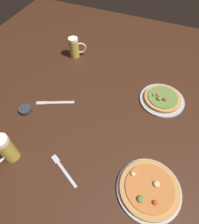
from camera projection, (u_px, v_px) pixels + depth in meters
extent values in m
cube|color=#3D2114|center=(100.00, 116.00, 1.15)|extent=(2.40, 2.40, 0.03)
cylinder|color=#B2B2B7|center=(149.00, 190.00, 0.88)|extent=(0.29, 0.29, 0.01)
cylinder|color=tan|center=(149.00, 189.00, 0.87)|extent=(0.27, 0.27, 0.02)
cylinder|color=#C67038|center=(150.00, 188.00, 0.86)|extent=(0.22, 0.22, 0.01)
ellipsoid|color=#B73823|center=(155.00, 203.00, 0.81)|extent=(0.02, 0.02, 0.01)
ellipsoid|color=olive|center=(141.00, 199.00, 0.82)|extent=(0.03, 0.03, 0.01)
ellipsoid|color=#DBC67A|center=(133.00, 174.00, 0.89)|extent=(0.02, 0.02, 0.01)
ellipsoid|color=#DBC67A|center=(157.00, 184.00, 0.86)|extent=(0.03, 0.03, 0.01)
cylinder|color=#B2B2B7|center=(162.00, 100.00, 1.20)|extent=(0.27, 0.27, 0.01)
cylinder|color=tan|center=(162.00, 98.00, 1.19)|extent=(0.22, 0.22, 0.02)
cylinder|color=olive|center=(163.00, 97.00, 1.18)|extent=(0.18, 0.18, 0.01)
ellipsoid|color=#C67038|center=(158.00, 95.00, 1.18)|extent=(0.02, 0.02, 0.01)
ellipsoid|color=#B73823|center=(165.00, 99.00, 1.16)|extent=(0.03, 0.03, 0.01)
ellipsoid|color=olive|center=(154.00, 95.00, 1.18)|extent=(0.02, 0.02, 0.01)
ellipsoid|color=olive|center=(159.00, 98.00, 1.16)|extent=(0.03, 0.03, 0.02)
cylinder|color=gold|center=(74.00, 49.00, 1.42)|extent=(0.07, 0.07, 0.13)
cylinder|color=white|center=(73.00, 39.00, 1.36)|extent=(0.07, 0.07, 0.02)
torus|color=silver|center=(80.00, 48.00, 1.42)|extent=(0.08, 0.05, 0.09)
cylinder|color=gold|center=(7.00, 149.00, 0.92)|extent=(0.07, 0.07, 0.15)
cylinder|color=white|center=(0.00, 141.00, 0.86)|extent=(0.07, 0.07, 0.02)
cylinder|color=#333338|center=(25.00, 110.00, 1.14)|extent=(0.07, 0.07, 0.03)
cube|color=silver|center=(66.00, 174.00, 0.93)|extent=(0.15, 0.09, 0.01)
cube|color=silver|center=(55.00, 159.00, 0.97)|extent=(0.05, 0.04, 0.00)
cube|color=silver|center=(59.00, 102.00, 1.19)|extent=(0.18, 0.09, 0.01)
cube|color=silver|center=(41.00, 103.00, 1.19)|extent=(0.06, 0.05, 0.00)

